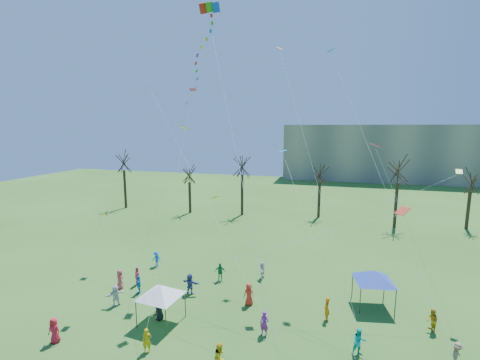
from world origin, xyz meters
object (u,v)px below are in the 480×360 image
(big_box_kite, at_px, (203,61))
(canopy_tent_white, at_px, (161,291))
(distant_building, at_px, (398,153))
(canopy_tent_blue, at_px, (374,276))

(big_box_kite, relative_size, canopy_tent_white, 6.02)
(distant_building, distance_m, canopy_tent_white, 82.97)
(big_box_kite, relative_size, canopy_tent_blue, 5.87)
(distant_building, bearing_deg, big_box_kite, -108.87)
(canopy_tent_blue, bearing_deg, big_box_kite, -158.90)
(distant_building, distance_m, canopy_tent_blue, 72.32)
(distant_building, relative_size, big_box_kite, 2.54)
(canopy_tent_white, bearing_deg, canopy_tent_blue, 23.43)
(canopy_tent_white, xyz_separation_m, canopy_tent_blue, (15.52, 6.73, 0.09))
(distant_building, height_order, canopy_tent_white, distant_building)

